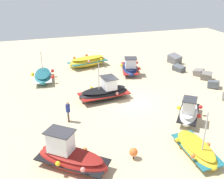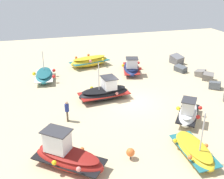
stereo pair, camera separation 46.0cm
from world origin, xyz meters
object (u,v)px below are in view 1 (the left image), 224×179
object	(u,v)px
fishing_boat_2	(196,149)
mooring_buoy_0	(133,152)
fishing_boat_4	(70,156)
fishing_boat_6	(189,112)
fishing_boat_5	(88,61)
fishing_boat_3	(130,67)
fishing_boat_1	(105,92)
fishing_boat_0	(43,76)
person_walking	(68,110)

from	to	relation	value
fishing_boat_2	mooring_buoy_0	bearing A→B (deg)	80.49
fishing_boat_4	fishing_boat_6	xyz separation A→B (m)	(-2.68, 9.32, -0.08)
mooring_buoy_0	fishing_boat_5	bearing A→B (deg)	175.84
fishing_boat_3	fishing_boat_4	xyz separation A→B (m)	(13.66, -8.87, 0.11)
fishing_boat_1	fishing_boat_3	world-z (taller)	fishing_boat_1
fishing_boat_4	mooring_buoy_0	xyz separation A→B (m)	(0.38, 3.66, -0.27)
fishing_boat_0	fishing_boat_1	bearing A→B (deg)	43.54
fishing_boat_3	fishing_boat_4	bearing A→B (deg)	-16.53
fishing_boat_4	fishing_boat_5	xyz separation A→B (m)	(-17.15, 4.94, -0.12)
fishing_boat_3	fishing_boat_4	distance (m)	16.29
fishing_boat_5	person_walking	distance (m)	12.79
person_walking	mooring_buoy_0	xyz separation A→B (m)	(5.47, 2.96, -0.49)
fishing_boat_0	fishing_boat_2	world-z (taller)	fishing_boat_2
fishing_boat_4	person_walking	size ratio (longest dim) A/B	2.65
fishing_boat_0	fishing_boat_6	size ratio (longest dim) A/B	1.12
person_walking	mooring_buoy_0	bearing A→B (deg)	125.39
fishing_boat_1	fishing_boat_2	distance (m)	9.70
fishing_boat_3	mooring_buoy_0	distance (m)	14.98
fishing_boat_5	fishing_boat_2	bearing A→B (deg)	-97.02
fishing_boat_3	fishing_boat_6	xyz separation A→B (m)	(10.98, 0.45, 0.03)
fishing_boat_3	fishing_boat_2	bearing A→B (deg)	10.87
fishing_boat_1	fishing_boat_6	distance (m)	7.31
fishing_boat_4	person_walking	world-z (taller)	fishing_boat_4
fishing_boat_4	fishing_boat_6	size ratio (longest dim) A/B	1.15
fishing_boat_0	fishing_boat_3	distance (m)	9.32
fishing_boat_1	fishing_boat_5	bearing A→B (deg)	80.45
fishing_boat_5	fishing_boat_1	bearing A→B (deg)	-108.44
fishing_boat_5	mooring_buoy_0	xyz separation A→B (m)	(17.53, -1.28, -0.15)
fishing_boat_0	mooring_buoy_0	xyz separation A→B (m)	(14.46, 4.10, -0.04)
fishing_boat_6	person_walking	bearing A→B (deg)	-67.06
fishing_boat_5	mooring_buoy_0	world-z (taller)	fishing_boat_5
fishing_boat_5	fishing_boat_6	size ratio (longest dim) A/B	1.33
fishing_boat_2	fishing_boat_4	world-z (taller)	fishing_boat_2
fishing_boat_1	fishing_boat_5	world-z (taller)	fishing_boat_1
fishing_boat_0	fishing_boat_5	world-z (taller)	fishing_boat_0
fishing_boat_2	fishing_boat_3	distance (m)	14.90
fishing_boat_6	fishing_boat_1	bearing A→B (deg)	-98.53
person_walking	fishing_boat_4	bearing A→B (deg)	89.09
fishing_boat_0	fishing_boat_4	world-z (taller)	fishing_boat_0
fishing_boat_2	person_walking	bearing A→B (deg)	49.28
fishing_boat_0	fishing_boat_6	distance (m)	15.01
fishing_boat_3	fishing_boat_1	bearing A→B (deg)	-22.33
fishing_boat_5	person_walking	xyz separation A→B (m)	(12.06, -4.23, 0.33)
fishing_boat_5	fishing_boat_6	distance (m)	15.12
fishing_boat_4	fishing_boat_5	size ratio (longest dim) A/B	0.86
fishing_boat_0	fishing_boat_6	xyz separation A→B (m)	(11.40, 9.76, 0.16)
fishing_boat_1	fishing_boat_4	world-z (taller)	fishing_boat_1
fishing_boat_0	fishing_boat_4	distance (m)	14.09
fishing_boat_1	fishing_boat_6	size ratio (longest dim) A/B	1.24
fishing_boat_5	fishing_boat_4	bearing A→B (deg)	-120.79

